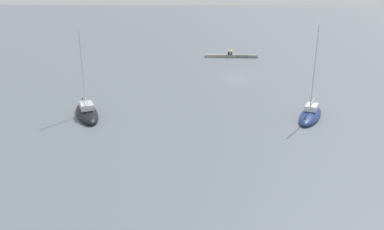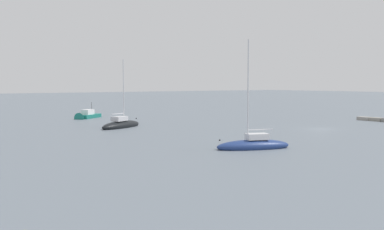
% 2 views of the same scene
% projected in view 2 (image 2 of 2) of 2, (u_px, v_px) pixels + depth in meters
% --- Properties ---
extents(ground_plane, '(500.00, 500.00, 0.00)m').
position_uv_depth(ground_plane, '(319.00, 129.00, 64.17)').
color(ground_plane, slate).
extents(sailboat_navy_mid, '(5.02, 8.07, 11.46)m').
position_uv_depth(sailboat_navy_mid, '(253.00, 145.00, 44.81)').
color(sailboat_navy_mid, navy).
rests_on(sailboat_navy_mid, ground_plane).
extents(sailboat_black_outer, '(5.88, 8.72, 10.64)m').
position_uv_depth(sailboat_black_outer, '(121.00, 125.00, 66.02)').
color(sailboat_black_outer, black).
rests_on(sailboat_black_outer, ground_plane).
extents(motorboat_teal_near, '(5.66, 6.55, 3.74)m').
position_uv_depth(motorboat_teal_near, '(86.00, 116.00, 82.97)').
color(motorboat_teal_near, '#197266').
rests_on(motorboat_teal_near, ground_plane).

